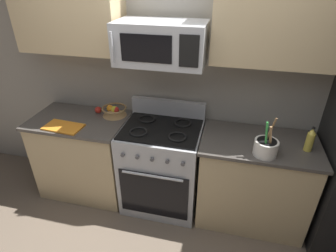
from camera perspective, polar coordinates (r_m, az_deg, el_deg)
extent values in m
cube|color=#9E998E|center=(2.78, 0.56, 10.15)|extent=(8.00, 0.10, 2.60)
cube|color=tan|center=(3.18, -16.80, -6.09)|extent=(0.93, 0.58, 0.88)
cube|color=#4C4742|center=(2.94, -18.08, 1.11)|extent=(0.97, 0.62, 0.03)
cube|color=#B2B5BA|center=(2.87, -1.28, -8.55)|extent=(0.76, 0.62, 0.91)
cube|color=black|center=(2.70, -3.01, -14.11)|extent=(0.67, 0.01, 0.51)
cylinder|color=#B2B5BA|center=(2.51, -3.33, -10.32)|extent=(0.57, 0.02, 0.02)
cube|color=black|center=(2.61, -1.39, -0.56)|extent=(0.73, 0.56, 0.02)
cube|color=#B2B5BA|center=(2.81, 0.06, 3.71)|extent=(0.76, 0.06, 0.18)
torus|color=black|center=(2.54, -6.13, -1.21)|extent=(0.17, 0.17, 0.02)
torus|color=black|center=(2.46, 1.94, -2.25)|extent=(0.17, 0.17, 0.02)
torus|color=black|center=(2.76, -4.37, 1.52)|extent=(0.17, 0.17, 0.02)
torus|color=black|center=(2.68, 3.10, 0.65)|extent=(0.17, 0.17, 0.02)
cylinder|color=#4C4C51|center=(2.50, -9.38, -5.96)|extent=(0.04, 0.02, 0.04)
cylinder|color=#4C4C51|center=(2.46, -6.41, -6.44)|extent=(0.04, 0.02, 0.04)
cylinder|color=#4C4C51|center=(2.42, -3.33, -6.93)|extent=(0.04, 0.02, 0.04)
cylinder|color=#4C4C51|center=(2.39, -0.16, -7.40)|extent=(0.04, 0.02, 0.04)
cylinder|color=#4C4C51|center=(2.37, 3.09, -7.86)|extent=(0.04, 0.02, 0.04)
cube|color=tan|center=(2.84, 17.06, -11.10)|extent=(0.99, 0.58, 0.88)
cube|color=#4C4742|center=(2.57, 18.54, -3.38)|extent=(1.03, 0.62, 0.03)
cube|color=#B2B5BA|center=(2.34, -1.43, 16.81)|extent=(0.74, 0.40, 0.34)
cube|color=black|center=(2.17, -4.62, 15.68)|extent=(0.40, 0.01, 0.21)
cube|color=black|center=(2.09, 4.36, 15.16)|extent=(0.15, 0.01, 0.24)
cylinder|color=#B2B5BA|center=(2.24, -11.55, 15.65)|extent=(0.02, 0.02, 0.24)
cube|color=tan|center=(2.78, -19.90, 21.37)|extent=(0.96, 0.34, 0.69)
cube|color=tan|center=(2.38, 22.59, 19.72)|extent=(1.02, 0.34, 0.69)
cylinder|color=white|center=(2.37, 19.56, -4.25)|extent=(0.19, 0.19, 0.13)
cylinder|color=black|center=(2.37, 19.60, -4.04)|extent=(0.16, 0.16, 0.11)
cylinder|color=green|center=(2.29, 19.65, -2.51)|extent=(0.05, 0.03, 0.29)
cylinder|color=olive|center=(2.31, 20.41, -2.80)|extent=(0.06, 0.04, 0.26)
cylinder|color=olive|center=(2.34, 20.18, -1.56)|extent=(0.08, 0.03, 0.31)
cone|color=#9E7A4C|center=(2.90, -11.04, 2.94)|extent=(0.25, 0.25, 0.08)
torus|color=#9E7A4C|center=(2.89, -11.11, 3.65)|extent=(0.25, 0.25, 0.02)
sphere|color=red|center=(2.87, -10.76, 3.32)|extent=(0.06, 0.06, 0.06)
sphere|color=orange|center=(2.92, -11.95, 3.63)|extent=(0.07, 0.07, 0.07)
sphere|color=yellow|center=(2.88, -11.02, 3.39)|extent=(0.07, 0.07, 0.07)
sphere|color=red|center=(2.99, -14.27, 3.24)|extent=(0.07, 0.07, 0.07)
cube|color=orange|center=(2.82, -20.86, -0.18)|extent=(0.38, 0.23, 0.02)
cylinder|color=gold|center=(2.56, 27.25, -2.96)|extent=(0.06, 0.06, 0.16)
cone|color=gold|center=(2.51, 27.79, -0.95)|extent=(0.06, 0.06, 0.05)
cylinder|color=black|center=(2.50, 27.95, -0.35)|extent=(0.03, 0.03, 0.01)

